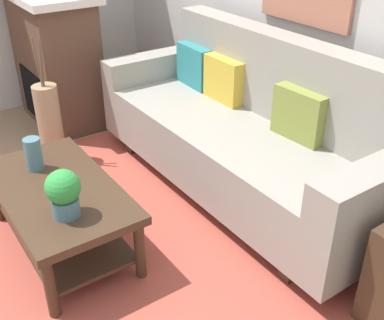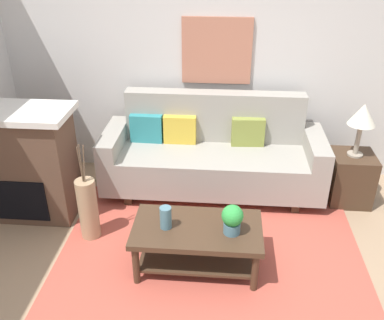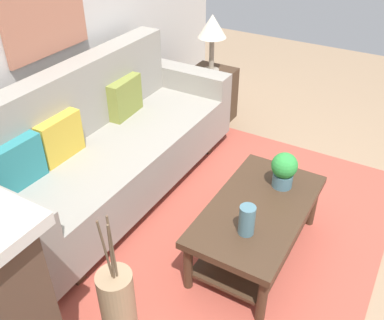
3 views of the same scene
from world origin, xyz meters
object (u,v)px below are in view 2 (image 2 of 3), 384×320
(couch, at_px, (213,155))
(fireplace, at_px, (27,163))
(side_table, at_px, (350,178))
(framed_painting, at_px, (217,51))
(coffee_table, at_px, (197,238))
(table_lamp, at_px, (363,117))
(throw_pillow_mustard, at_px, (180,129))
(throw_pillow_teal, at_px, (147,128))
(potted_plant_tabletop, at_px, (232,219))
(floor_vase, at_px, (88,209))
(throw_pillow_olive, at_px, (248,132))
(tabletop_vase, at_px, (166,218))

(couch, bearing_deg, fireplace, -161.57)
(side_table, bearing_deg, framed_painting, 158.95)
(coffee_table, relative_size, table_lamp, 1.93)
(throw_pillow_mustard, xyz_separation_m, coffee_table, (0.30, -1.43, -0.37))
(couch, height_order, coffee_table, couch)
(side_table, distance_m, table_lamp, 0.71)
(couch, bearing_deg, throw_pillow_teal, 170.64)
(potted_plant_tabletop, height_order, table_lamp, table_lamp)
(coffee_table, distance_m, potted_plant_tabletop, 0.39)
(throw_pillow_teal, height_order, fireplace, fireplace)
(table_lamp, bearing_deg, floor_vase, -161.86)
(table_lamp, height_order, framed_painting, framed_painting)
(side_table, xyz_separation_m, framed_painting, (-1.49, 0.58, 1.20))
(throw_pillow_mustard, height_order, floor_vase, throw_pillow_mustard)
(coffee_table, height_order, potted_plant_tabletop, potted_plant_tabletop)
(fireplace, bearing_deg, floor_vase, -26.80)
(throw_pillow_olive, bearing_deg, side_table, -11.85)
(couch, relative_size, framed_painting, 3.12)
(throw_pillow_teal, relative_size, coffee_table, 0.33)
(floor_vase, bearing_deg, throw_pillow_olive, 35.89)
(throw_pillow_mustard, relative_size, tabletop_vase, 1.80)
(couch, distance_m, fireplace, 1.95)
(potted_plant_tabletop, bearing_deg, floor_vase, 164.15)
(couch, height_order, side_table, couch)
(side_table, xyz_separation_m, table_lamp, (0.00, 0.00, 0.71))
(throw_pillow_mustard, height_order, framed_painting, framed_painting)
(tabletop_vase, xyz_separation_m, side_table, (1.84, 1.22, -0.25))
(floor_vase, bearing_deg, table_lamp, 18.14)
(throw_pillow_olive, xyz_separation_m, table_lamp, (1.12, -0.23, 0.31))
(throw_pillow_teal, bearing_deg, fireplace, -145.82)
(throw_pillow_mustard, bearing_deg, couch, -18.25)
(couch, xyz_separation_m, throw_pillow_olive, (0.38, 0.12, 0.25))
(throw_pillow_mustard, xyz_separation_m, tabletop_vase, (0.04, -1.45, -0.15))
(side_table, bearing_deg, tabletop_vase, -146.40)
(fireplace, relative_size, floor_vase, 1.84)
(potted_plant_tabletop, distance_m, side_table, 1.81)
(throw_pillow_mustard, bearing_deg, side_table, -7.13)
(throw_pillow_teal, bearing_deg, throw_pillow_olive, 0.00)
(throw_pillow_teal, relative_size, side_table, 0.64)
(framed_painting, bearing_deg, throw_pillow_mustard, -137.94)
(tabletop_vase, bearing_deg, throw_pillow_teal, 105.91)
(coffee_table, distance_m, fireplace, 1.92)
(throw_pillow_mustard, bearing_deg, framed_painting, 42.06)
(throw_pillow_mustard, relative_size, coffee_table, 0.33)
(coffee_table, relative_size, potted_plant_tabletop, 4.20)
(tabletop_vase, relative_size, floor_vase, 0.32)
(throw_pillow_mustard, height_order, tabletop_vase, throw_pillow_mustard)
(throw_pillow_mustard, height_order, coffee_table, throw_pillow_mustard)
(throw_pillow_olive, height_order, table_lamp, table_lamp)
(couch, distance_m, throw_pillow_olive, 0.47)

